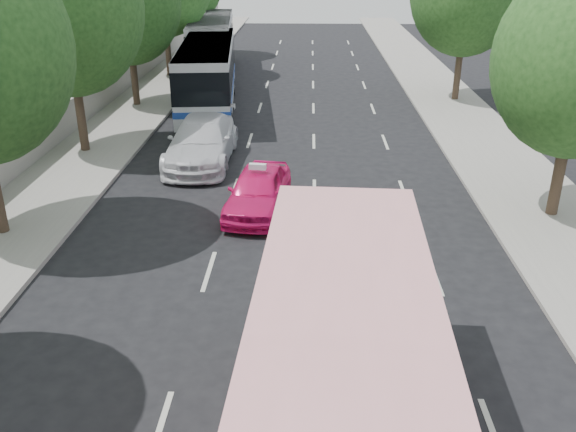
{
  "coord_description": "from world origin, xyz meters",
  "views": [
    {
      "loc": [
        0.76,
        -10.42,
        8.15
      ],
      "look_at": [
        0.25,
        4.17,
        1.6
      ],
      "focal_mm": 38.0,
      "sensor_mm": 36.0,
      "label": 1
    }
  ],
  "objects_px": {
    "white_pickup": "(202,141)",
    "tour_coach_rear": "(212,40)",
    "pink_taxi": "(258,191)",
    "tour_coach_front": "(208,70)",
    "pink_bus": "(344,424)"
  },
  "relations": [
    {
      "from": "pink_bus",
      "to": "tour_coach_rear",
      "type": "bearing_deg",
      "value": 103.93
    },
    {
      "from": "white_pickup",
      "to": "tour_coach_rear",
      "type": "bearing_deg",
      "value": 97.11
    },
    {
      "from": "white_pickup",
      "to": "tour_coach_rear",
      "type": "height_order",
      "value": "tour_coach_rear"
    },
    {
      "from": "pink_bus",
      "to": "tour_coach_front",
      "type": "distance_m",
      "value": 25.96
    },
    {
      "from": "white_pickup",
      "to": "pink_taxi",
      "type": "bearing_deg",
      "value": -61.57
    },
    {
      "from": "pink_taxi",
      "to": "tour_coach_front",
      "type": "xyz_separation_m",
      "value": [
        -3.63,
        13.22,
        1.38
      ]
    },
    {
      "from": "white_pickup",
      "to": "tour_coach_front",
      "type": "bearing_deg",
      "value": 96.76
    },
    {
      "from": "white_pickup",
      "to": "tour_coach_front",
      "type": "relative_size",
      "value": 0.51
    },
    {
      "from": "tour_coach_front",
      "to": "tour_coach_rear",
      "type": "relative_size",
      "value": 0.97
    },
    {
      "from": "tour_coach_rear",
      "to": "pink_bus",
      "type": "bearing_deg",
      "value": -84.45
    },
    {
      "from": "tour_coach_front",
      "to": "pink_bus",
      "type": "bearing_deg",
      "value": -82.76
    },
    {
      "from": "pink_bus",
      "to": "white_pickup",
      "type": "height_order",
      "value": "pink_bus"
    },
    {
      "from": "tour_coach_front",
      "to": "tour_coach_rear",
      "type": "distance_m",
      "value": 10.44
    },
    {
      "from": "tour_coach_front",
      "to": "tour_coach_rear",
      "type": "xyz_separation_m",
      "value": [
        -1.33,
        10.36,
        0.06
      ]
    },
    {
      "from": "pink_taxi",
      "to": "white_pickup",
      "type": "relative_size",
      "value": 0.72
    }
  ]
}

